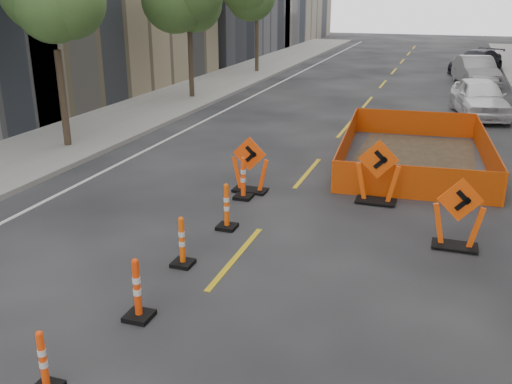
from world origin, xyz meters
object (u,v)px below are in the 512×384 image
at_px(chevron_sign_left, 250,164).
at_px(chevron_sign_center, 378,172).
at_px(parked_car_far, 476,62).
at_px(channelizer_2, 43,361).
at_px(channelizer_6, 243,178).
at_px(channelizer_5, 227,206).
at_px(chevron_sign_right, 459,213).
at_px(parked_car_near, 480,98).
at_px(channelizer_3, 137,289).
at_px(channelizer_4, 182,241).
at_px(parked_car_mid, 476,71).

distance_m(chevron_sign_left, chevron_sign_center, 3.32).
bearing_deg(parked_car_far, channelizer_2, -76.89).
bearing_deg(channelizer_2, channelizer_6, 90.54).
height_order(channelizer_5, chevron_sign_right, chevron_sign_right).
bearing_deg(chevron_sign_left, parked_car_far, 76.06).
bearing_deg(channelizer_2, parked_car_near, 74.15).
distance_m(channelizer_2, chevron_sign_center, 9.32).
bearing_deg(parked_car_far, channelizer_6, -79.80).
xyz_separation_m(channelizer_2, channelizer_3, (0.27, 1.99, 0.08)).
distance_m(channelizer_3, channelizer_4, 1.99).
relative_size(channelizer_5, chevron_sign_center, 0.65).
xyz_separation_m(channelizer_4, chevron_sign_left, (-0.20, 4.54, 0.25)).
relative_size(channelizer_3, parked_car_mid, 0.22).
distance_m(channelizer_5, parked_car_near, 15.99).
height_order(channelizer_2, parked_car_mid, parked_car_mid).
bearing_deg(parked_car_mid, channelizer_4, -114.35).
relative_size(channelizer_4, channelizer_6, 0.91).
distance_m(channelizer_6, parked_car_mid, 22.65).
bearing_deg(parked_car_far, chevron_sign_left, -80.09).
distance_m(chevron_sign_left, parked_car_mid, 22.10).
xyz_separation_m(channelizer_2, channelizer_5, (0.25, 5.96, 0.08)).
bearing_deg(parked_car_near, chevron_sign_center, -112.72).
bearing_deg(channelizer_5, parked_car_far, 78.72).
bearing_deg(channelizer_2, parked_car_mid, 78.69).
distance_m(channelizer_3, channelizer_6, 5.97).
bearing_deg(channelizer_3, channelizer_6, 93.34).
distance_m(parked_car_near, parked_car_mid, 8.87).
height_order(channelizer_3, chevron_sign_left, chevron_sign_left).
bearing_deg(parked_car_mid, channelizer_6, -117.04).
relative_size(chevron_sign_left, parked_car_mid, 0.31).
height_order(channelizer_3, channelizer_6, channelizer_6).
xyz_separation_m(chevron_sign_left, parked_car_near, (6.02, 12.39, 0.04)).
xyz_separation_m(channelizer_2, parked_car_far, (6.12, 35.40, 0.27)).
xyz_separation_m(channelizer_2, parked_car_near, (5.94, 20.91, 0.34)).
xyz_separation_m(chevron_sign_right, parked_car_mid, (0.79, 23.23, 0.04)).
height_order(channelizer_6, chevron_sign_center, chevron_sign_center).
distance_m(chevron_sign_right, parked_car_near, 14.38).
xyz_separation_m(chevron_sign_right, parked_car_far, (0.96, 28.85, -0.04)).
height_order(channelizer_3, chevron_sign_center, chevron_sign_center).
xyz_separation_m(channelizer_4, chevron_sign_right, (5.05, 2.57, 0.26)).
height_order(channelizer_5, chevron_sign_center, chevron_sign_center).
distance_m(channelizer_2, channelizer_5, 5.97).
bearing_deg(channelizer_5, channelizer_6, 99.44).
height_order(channelizer_6, parked_car_mid, parked_car_mid).
relative_size(channelizer_2, chevron_sign_right, 0.60).
height_order(parked_car_mid, parked_car_far, parked_car_mid).
bearing_deg(chevron_sign_center, channelizer_3, -120.03).
xyz_separation_m(channelizer_5, parked_car_mid, (5.70, 23.81, 0.28)).
relative_size(chevron_sign_center, parked_car_near, 0.35).
bearing_deg(channelizer_4, channelizer_6, 92.68).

